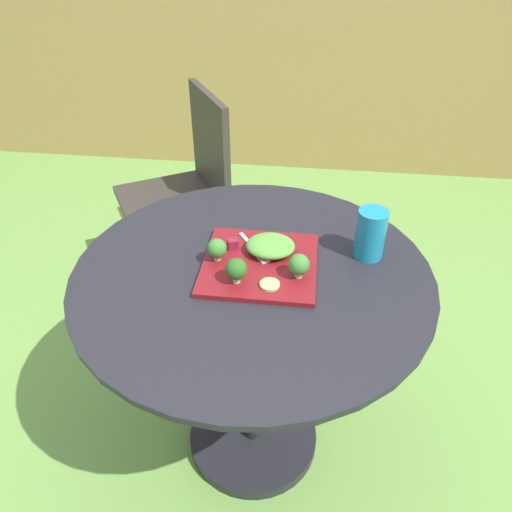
{
  "coord_description": "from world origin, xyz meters",
  "views": [
    {
      "loc": [
        0.14,
        -1.01,
        1.56
      ],
      "look_at": [
        0.01,
        0.01,
        0.8
      ],
      "focal_mm": 34.61,
      "sensor_mm": 36.0,
      "label": 1
    }
  ],
  "objects_px": {
    "patio_chair": "(189,179)",
    "drinking_glass": "(370,236)",
    "salad_plate": "(260,264)",
    "fork": "(256,250)"
  },
  "relations": [
    {
      "from": "patio_chair",
      "to": "drinking_glass",
      "type": "xyz_separation_m",
      "value": [
        0.71,
        -0.81,
        0.29
      ]
    },
    {
      "from": "salad_plate",
      "to": "drinking_glass",
      "type": "distance_m",
      "value": 0.3
    },
    {
      "from": "fork",
      "to": "salad_plate",
      "type": "bearing_deg",
      "value": -70.3
    },
    {
      "from": "drinking_glass",
      "to": "fork",
      "type": "xyz_separation_m",
      "value": [
        -0.3,
        -0.04,
        -0.05
      ]
    },
    {
      "from": "patio_chair",
      "to": "fork",
      "type": "height_order",
      "value": "patio_chair"
    },
    {
      "from": "salad_plate",
      "to": "fork",
      "type": "height_order",
      "value": "fork"
    },
    {
      "from": "patio_chair",
      "to": "drinking_glass",
      "type": "distance_m",
      "value": 1.12
    },
    {
      "from": "patio_chair",
      "to": "drinking_glass",
      "type": "bearing_deg",
      "value": -48.76
    },
    {
      "from": "patio_chair",
      "to": "fork",
      "type": "bearing_deg",
      "value": -64.37
    },
    {
      "from": "fork",
      "to": "patio_chair",
      "type": "bearing_deg",
      "value": 115.63
    }
  ]
}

